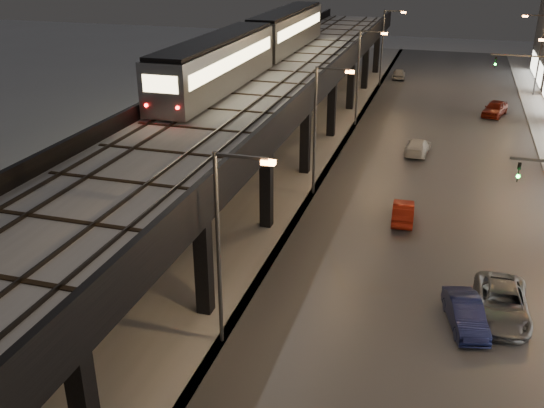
# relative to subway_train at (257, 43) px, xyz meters

# --- Properties ---
(road_surface) EXTENTS (17.00, 120.00, 0.06)m
(road_surface) POSITION_rel_subway_train_xyz_m (16.00, -7.44, -8.40)
(road_surface) COLOR #46474D
(road_surface) RESTS_ON ground
(under_viaduct_pavement) EXTENTS (11.00, 120.00, 0.06)m
(under_viaduct_pavement) POSITION_rel_subway_train_xyz_m (2.50, -7.44, -8.40)
(under_viaduct_pavement) COLOR #9FA1A8
(under_viaduct_pavement) RESTS_ON ground
(elevated_viaduct) EXTENTS (9.00, 100.00, 6.30)m
(elevated_viaduct) POSITION_rel_subway_train_xyz_m (2.50, -10.60, -2.81)
(elevated_viaduct) COLOR black
(elevated_viaduct) RESTS_ON ground
(viaduct_trackbed) EXTENTS (8.40, 100.00, 0.32)m
(viaduct_trackbed) POSITION_rel_subway_train_xyz_m (2.49, -10.47, -2.04)
(viaduct_trackbed) COLOR #B2B7C1
(viaduct_trackbed) RESTS_ON elevated_viaduct
(viaduct_parapet_streetside) EXTENTS (0.30, 100.00, 1.10)m
(viaduct_parapet_streetside) POSITION_rel_subway_train_xyz_m (6.85, -10.44, -1.58)
(viaduct_parapet_streetside) COLOR black
(viaduct_parapet_streetside) RESTS_ON elevated_viaduct
(viaduct_parapet_far) EXTENTS (0.30, 100.00, 1.10)m
(viaduct_parapet_far) POSITION_rel_subway_train_xyz_m (-1.85, -10.44, -1.58)
(viaduct_parapet_far) COLOR black
(viaduct_parapet_far) RESTS_ON elevated_viaduct
(streetlight_left_1) EXTENTS (2.57, 0.28, 9.00)m
(streetlight_left_1) POSITION_rel_subway_train_xyz_m (8.07, -29.44, -3.20)
(streetlight_left_1) COLOR #38383A
(streetlight_left_1) RESTS_ON ground
(streetlight_left_2) EXTENTS (2.57, 0.28, 9.00)m
(streetlight_left_2) POSITION_rel_subway_train_xyz_m (8.07, -11.44, -3.20)
(streetlight_left_2) COLOR #38383A
(streetlight_left_2) RESTS_ON ground
(streetlight_left_3) EXTENTS (2.57, 0.28, 9.00)m
(streetlight_left_3) POSITION_rel_subway_train_xyz_m (8.07, 6.56, -3.20)
(streetlight_left_3) COLOR #38383A
(streetlight_left_3) RESTS_ON ground
(streetlight_left_4) EXTENTS (2.57, 0.28, 9.00)m
(streetlight_left_4) POSITION_rel_subway_train_xyz_m (8.07, 24.56, -3.20)
(streetlight_left_4) COLOR #38383A
(streetlight_left_4) RESTS_ON ground
(streetlight_right_4) EXTENTS (2.56, 0.28, 9.00)m
(streetlight_right_4) POSITION_rel_subway_train_xyz_m (25.23, 24.56, -3.20)
(streetlight_right_4) COLOR #38383A
(streetlight_right_4) RESTS_ON ground
(traffic_light_rig_b) EXTENTS (6.10, 0.34, 7.00)m
(traffic_light_rig_b) POSITION_rel_subway_train_xyz_m (24.34, 9.55, -3.93)
(traffic_light_rig_b) COLOR #38383A
(traffic_light_rig_b) RESTS_ON ground
(subway_train) EXTENTS (3.05, 37.02, 3.65)m
(subway_train) POSITION_rel_subway_train_xyz_m (0.00, 0.00, 0.00)
(subway_train) COLOR gray
(subway_train) RESTS_ON viaduct_trackbed
(car_near_white) EXTENTS (1.56, 3.88, 1.25)m
(car_near_white) POSITION_rel_subway_train_xyz_m (14.35, -14.31, -7.80)
(car_near_white) COLOR maroon
(car_near_white) RESTS_ON ground
(car_mid_dark) EXTENTS (2.14, 4.50, 1.27)m
(car_mid_dark) POSITION_rel_subway_train_xyz_m (14.25, -0.51, -7.80)
(car_mid_dark) COLOR silver
(car_mid_dark) RESTS_ON ground
(car_far_white) EXTENTS (1.73, 3.88, 1.30)m
(car_far_white) POSITION_rel_subway_train_xyz_m (9.68, 29.27, -7.78)
(car_far_white) COLOR #9A9A9A
(car_far_white) RESTS_ON ground
(car_onc_silver) EXTENTS (2.33, 4.26, 1.33)m
(car_onc_silver) POSITION_rel_subway_train_xyz_m (18.22, -25.16, -7.76)
(car_onc_silver) COLOR #0D123A
(car_onc_silver) RESTS_ON ground
(car_onc_dark) EXTENTS (2.48, 5.25, 1.45)m
(car_onc_dark) POSITION_rel_subway_train_xyz_m (19.87, -23.85, -7.71)
(car_onc_dark) COLOR slate
(car_onc_dark) RESTS_ON ground
(car_onc_red) EXTENTS (3.02, 4.79, 1.52)m
(car_onc_red) POSITION_rel_subway_train_xyz_m (20.86, 13.90, -7.67)
(car_onc_red) COLOR #66160C
(car_onc_red) RESTS_ON ground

